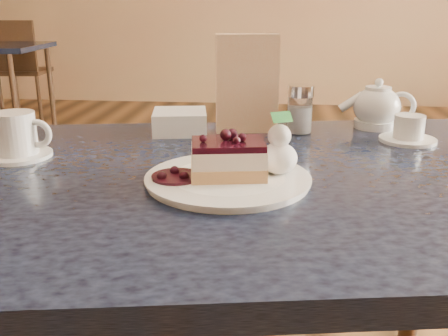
# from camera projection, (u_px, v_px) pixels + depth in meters

# --- Properties ---
(main_table) EXTENTS (1.41, 1.05, 0.80)m
(main_table) POSITION_uv_depth(u_px,v_px,m) (226.00, 214.00, 0.96)
(main_table) COLOR #1E2841
(main_table) RESTS_ON ground
(dessert_plate) EXTENTS (0.28, 0.28, 0.01)m
(dessert_plate) POSITION_uv_depth(u_px,v_px,m) (228.00, 179.00, 0.88)
(dessert_plate) COLOR white
(dessert_plate) RESTS_ON main_table
(cheesecake_slice) EXTENTS (0.14, 0.11, 0.06)m
(cheesecake_slice) POSITION_uv_depth(u_px,v_px,m) (228.00, 159.00, 0.87)
(cheesecake_slice) COLOR tan
(cheesecake_slice) RESTS_ON dessert_plate
(whipped_cream) EXTENTS (0.07, 0.07, 0.06)m
(whipped_cream) POSITION_uv_depth(u_px,v_px,m) (279.00, 158.00, 0.89)
(whipped_cream) COLOR white
(whipped_cream) RESTS_ON dessert_plate
(berry_sauce) EXTENTS (0.09, 0.09, 0.01)m
(berry_sauce) POSITION_uv_depth(u_px,v_px,m) (176.00, 177.00, 0.87)
(berry_sauce) COLOR black
(berry_sauce) RESTS_ON dessert_plate
(coffee_set) EXTENTS (0.15, 0.14, 0.09)m
(coffee_set) POSITION_uv_depth(u_px,v_px,m) (17.00, 137.00, 1.02)
(coffee_set) COLOR white
(coffee_set) RESTS_ON main_table
(tea_set) EXTENTS (0.23, 0.26, 0.11)m
(tea_set) POSITION_uv_depth(u_px,v_px,m) (382.00, 112.00, 1.24)
(tea_set) COLOR white
(tea_set) RESTS_ON main_table
(menu_card) EXTENTS (0.15, 0.06, 0.24)m
(menu_card) POSITION_uv_depth(u_px,v_px,m) (247.00, 84.00, 1.20)
(menu_card) COLOR beige
(menu_card) RESTS_ON main_table
(sugar_shaker) EXTENTS (0.06, 0.06, 0.12)m
(sugar_shaker) POSITION_uv_depth(u_px,v_px,m) (300.00, 109.00, 1.21)
(sugar_shaker) COLOR white
(sugar_shaker) RESTS_ON main_table
(napkin_stack) EXTENTS (0.15, 0.15, 0.05)m
(napkin_stack) POSITION_uv_depth(u_px,v_px,m) (180.00, 122.00, 1.23)
(napkin_stack) COLOR white
(napkin_stack) RESTS_ON main_table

